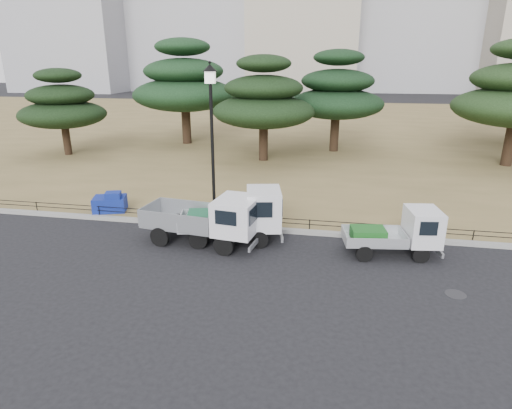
% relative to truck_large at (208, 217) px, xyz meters
% --- Properties ---
extents(ground, '(220.00, 220.00, 0.00)m').
position_rel_truck_large_xyz_m(ground, '(1.61, -1.02, -1.03)').
color(ground, black).
extents(lawn, '(120.00, 56.00, 0.15)m').
position_rel_truck_large_xyz_m(lawn, '(1.61, 29.58, -0.96)').
color(lawn, olive).
rests_on(lawn, ground).
extents(curb, '(120.00, 0.25, 0.16)m').
position_rel_truck_large_xyz_m(curb, '(1.61, 1.58, -0.95)').
color(curb, gray).
rests_on(curb, ground).
extents(truck_large, '(4.44, 2.20, 1.86)m').
position_rel_truck_large_xyz_m(truck_large, '(0.00, 0.00, 0.00)').
color(truck_large, black).
rests_on(truck_large, ground).
extents(truck_kei_front, '(3.97, 2.29, 1.97)m').
position_rel_truck_large_xyz_m(truck_kei_front, '(1.05, 0.51, -0.05)').
color(truck_kei_front, black).
rests_on(truck_kei_front, ground).
extents(truck_kei_rear, '(3.34, 1.77, 1.67)m').
position_rel_truck_large_xyz_m(truck_kei_rear, '(6.74, 0.29, -0.20)').
color(truck_kei_rear, black).
rests_on(truck_kei_rear, ground).
extents(street_lamp, '(0.55, 0.55, 6.18)m').
position_rel_truck_large_xyz_m(street_lamp, '(-0.29, 1.88, 3.30)').
color(street_lamp, black).
rests_on(street_lamp, lawn).
extents(pipe_fence, '(38.00, 0.04, 0.40)m').
position_rel_truck_large_xyz_m(pipe_fence, '(1.61, 1.73, -0.59)').
color(pipe_fence, black).
rests_on(pipe_fence, lawn).
extents(tarp_pile, '(1.60, 1.37, 0.91)m').
position_rel_truck_large_xyz_m(tarp_pile, '(-5.17, 2.32, -0.52)').
color(tarp_pile, navy).
rests_on(tarp_pile, lawn).
extents(manhole, '(0.60, 0.60, 0.01)m').
position_rel_truck_large_xyz_m(manhole, '(8.11, -2.22, -1.03)').
color(manhole, '#2D2D30').
rests_on(manhole, ground).
extents(pine_west_far, '(5.80, 5.80, 5.86)m').
position_rel_truck_large_xyz_m(pine_west_far, '(-14.17, 12.90, 2.50)').
color(pine_west_far, black).
rests_on(pine_west_far, lawn).
extents(pine_west_near, '(7.97, 7.97, 7.97)m').
position_rel_truck_large_xyz_m(pine_west_near, '(-7.34, 18.62, 3.72)').
color(pine_west_near, black).
rests_on(pine_west_near, lawn).
extents(pine_center_left, '(6.59, 6.59, 6.70)m').
position_rel_truck_large_xyz_m(pine_center_left, '(-0.26, 13.62, 2.99)').
color(pine_center_left, black).
rests_on(pine_center_left, lawn).
extents(pine_center_right, '(6.68, 6.68, 7.09)m').
position_rel_truck_large_xyz_m(pine_center_right, '(4.30, 17.63, 3.23)').
color(pine_center_right, black).
rests_on(pine_center_right, lawn).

